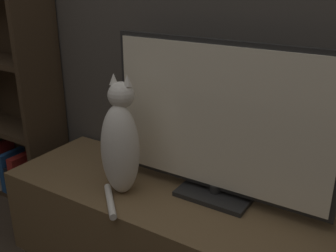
% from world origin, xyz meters
% --- Properties ---
extents(tv_stand, '(1.57, 0.52, 0.41)m').
position_xyz_m(tv_stand, '(0.00, 0.92, 0.21)').
color(tv_stand, brown).
rests_on(tv_stand, ground_plane).
extents(tv, '(0.93, 0.18, 0.65)m').
position_xyz_m(tv, '(0.14, 1.00, 0.74)').
color(tv, black).
rests_on(tv, tv_stand).
extents(cat, '(0.21, 0.29, 0.51)m').
position_xyz_m(cat, '(-0.21, 0.83, 0.63)').
color(cat, silver).
rests_on(cat, tv_stand).
extents(bookshelf, '(0.61, 0.28, 1.65)m').
position_xyz_m(bookshelf, '(-1.22, 1.09, 0.74)').
color(bookshelf, '#3D2D1E').
rests_on(bookshelf, ground_plane).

